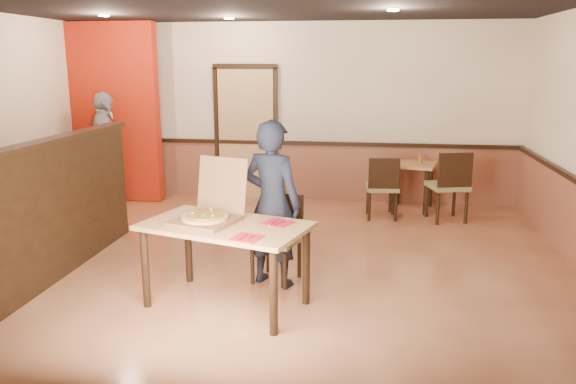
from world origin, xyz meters
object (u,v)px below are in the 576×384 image
passerby (106,150)px  pizza_box (208,214)px  side_table (412,174)px  condiment (420,159)px  diner (272,204)px  side_chair_left (383,185)px  main_table (225,236)px  side_chair_right (450,183)px  diner_chair (279,234)px

passerby → pizza_box: passerby is taller
pizza_box → side_table: bearing=77.8°
pizza_box → condiment: 4.27m
diner → condiment: 3.58m
side_chair_left → pizza_box: size_ratio=1.23×
main_table → side_chair_right: bearing=69.6°
side_chair_left → diner: diner is taller
passerby → condiment: 4.77m
main_table → diner: size_ratio=0.98×
main_table → diner_chair: 0.83m
diner → passerby: bearing=-22.5°
diner_chair → main_table: bearing=-101.4°
side_chair_left → diner_chair: bearing=62.0°
main_table → passerby: (-2.74, 3.34, 0.21)m
side_chair_right → side_table: 0.78m
passerby → pizza_box: 4.17m
condiment → side_chair_right: bearing=-58.1°
diner_chair → diner: bearing=-90.4°
passerby → condiment: passerby is taller
diner → condiment: size_ratio=12.21×
side_chair_right → side_chair_left: bearing=-15.8°
diner_chair → side_chair_left: (1.09, 2.44, 0.01)m
condiment → pizza_box: bearing=-120.7°
diner_chair → passerby: passerby is taller
side_chair_left → side_chair_right: (0.92, -0.00, 0.06)m
side_chair_left → passerby: 4.22m
side_table → condiment: bearing=-18.4°
side_chair_left → side_table: side_chair_left is taller
main_table → passerby: size_ratio=0.93×
diner_chair → side_chair_left: bearing=81.8°
main_table → diner_chair: (0.37, 0.72, -0.19)m
side_chair_left → side_table: size_ratio=1.14×
diner → main_table: bearing=79.7°
main_table → pizza_box: size_ratio=2.22×
side_chair_right → side_table: bearing=-68.4°
main_table → diner_chair: bearing=79.3°
main_table → side_table: bearing=79.8°
diner_chair → side_chair_left: 2.67m
side_chair_left → pizza_box: (-1.63, -3.09, 0.36)m
pizza_box → condiment: pizza_box is taller
diner_chair → diner: diner is taller
main_table → condiment: size_ratio=12.00×
diner_chair → diner: size_ratio=0.53×
main_table → diner: bearing=76.9°
side_chair_right → pizza_box: 4.01m
side_chair_right → side_table: side_chair_right is taller
main_table → side_chair_left: bearing=81.8°
side_table → pizza_box: pizza_box is taller
side_chair_left → side_chair_right: size_ratio=0.90×
side_table → diner: diner is taller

